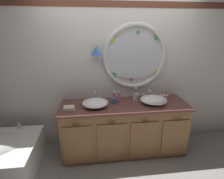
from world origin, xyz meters
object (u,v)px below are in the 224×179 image
Objects in this scene: sink_basin_right at (154,100)px; folded_hand_towel at (69,108)px; toothbrush_holder_left at (114,100)px; soap_dispenser at (119,96)px; toothbrush_holder_right at (136,96)px; sink_basin_left at (95,103)px; toiletry_basket at (164,96)px.

folded_hand_towel is at bearing -176.75° from sink_basin_right.
toothbrush_holder_left is 1.36× the size of folded_hand_towel.
sink_basin_right is 2.37× the size of soap_dispenser.
toothbrush_holder_left is at bearing -162.85° from toothbrush_holder_right.
sink_basin_left is 0.40m from folded_hand_towel.
sink_basin_left is at bearing -180.00° from sink_basin_right.
sink_basin_right is 3.14× the size of toiletry_basket.
soap_dispenser is at bearing -176.28° from toiletry_basket.
toothbrush_holder_left is 0.97× the size of toothbrush_holder_right.
toiletry_basket is (0.27, 0.23, -0.03)m from sink_basin_right.
toiletry_basket is (1.19, 0.23, -0.03)m from sink_basin_left.
toothbrush_holder_right is (-0.24, 0.20, 0.00)m from sink_basin_right.
soap_dispenser is at bearing 17.92° from folded_hand_towel.
toothbrush_holder_right is (0.38, 0.12, 0.01)m from toothbrush_holder_left.
soap_dispenser is (-0.28, -0.02, 0.01)m from toothbrush_holder_right.
sink_basin_right is 0.56m from soap_dispenser.
toiletry_basket reaches higher than folded_hand_towel.
toiletry_basket is at bearing 9.68° from toothbrush_holder_left.
sink_basin_right is 2.58× the size of folded_hand_towel.
sink_basin_right reaches higher than sink_basin_left.
soap_dispenser reaches higher than sink_basin_right.
sink_basin_right reaches higher than folded_hand_towel.
folded_hand_towel is at bearing -169.06° from toiletry_basket.
toothbrush_holder_right is 1.39× the size of folded_hand_towel.
toothbrush_holder_right is 1.28× the size of soap_dispenser.
toothbrush_holder_left is at bearing 172.81° from sink_basin_right.
folded_hand_towel is (-1.06, -0.27, -0.04)m from toothbrush_holder_right.
toiletry_basket reaches higher than sink_basin_left.
sink_basin_left is 2.96× the size of toiletry_basket.
folded_hand_towel is at bearing -167.45° from toothbrush_holder_left.
toothbrush_holder_right is at bearing 141.35° from sink_basin_right.
toothbrush_holder_right reaches higher than folded_hand_towel.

